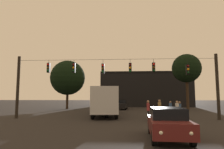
{
  "coord_description": "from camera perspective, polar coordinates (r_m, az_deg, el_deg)",
  "views": [
    {
      "loc": [
        1.05,
        -4.84,
        2.09
      ],
      "look_at": [
        -0.35,
        16.14,
        4.37
      ],
      "focal_mm": 32.47,
      "sensor_mm": 36.0,
      "label": 1
    }
  ],
  "objects": [
    {
      "name": "car_far_left",
      "position": [
        33.04,
        2.62,
        -8.42
      ],
      "size": [
        2.15,
        4.45,
        1.52
      ],
      "color": "black",
      "rests_on": "ground"
    },
    {
      "name": "pedestrian_trailing",
      "position": [
        22.13,
        16.15,
        -9.01
      ],
      "size": [
        0.25,
        0.37,
        1.61
      ],
      "color": "black",
      "rests_on": "ground"
    },
    {
      "name": "overhead_signal_span",
      "position": [
        19.19,
        0.8,
        -1.3
      ],
      "size": [
        19.2,
        0.44,
        6.03
      ],
      "color": "black",
      "rests_on": "ground"
    },
    {
      "name": "pedestrian_crossing_left",
      "position": [
        19.87,
        17.86,
        -9.17
      ],
      "size": [
        0.25,
        0.37,
        1.69
      ],
      "color": "black",
      "rests_on": "ground"
    },
    {
      "name": "tree_behind_building",
      "position": [
        35.05,
        -12.36,
        -0.91
      ],
      "size": [
        5.82,
        5.82,
        8.15
      ],
      "color": "#2D2116",
      "rests_on": "ground"
    },
    {
      "name": "tree_left_silhouette",
      "position": [
        33.11,
        20.24,
        1.59
      ],
      "size": [
        4.39,
        4.39,
        8.58
      ],
      "color": "#2D2116",
      "rests_on": "ground"
    },
    {
      "name": "pedestrian_near_bus",
      "position": [
        20.22,
        -1.7,
        -9.45
      ],
      "size": [
        0.33,
        0.41,
        1.66
      ],
      "color": "black",
      "rests_on": "ground"
    },
    {
      "name": "pedestrian_crossing_right",
      "position": [
        20.75,
        18.55,
        -9.16
      ],
      "size": [
        0.36,
        0.42,
        1.6
      ],
      "color": "black",
      "rests_on": "ground"
    },
    {
      "name": "car_near_right",
      "position": [
        10.72,
        15.43,
        -12.9
      ],
      "size": [
        2.05,
        4.42,
        1.52
      ],
      "color": "#511919",
      "rests_on": "ground"
    },
    {
      "name": "pedestrian_crossing_center",
      "position": [
        20.08,
        13.26,
        -9.09
      ],
      "size": [
        0.36,
        0.42,
        1.78
      ],
      "color": "black",
      "rests_on": "ground"
    },
    {
      "name": "city_bus",
      "position": [
        23.22,
        -1.91,
        -6.73
      ],
      "size": [
        3.43,
        11.17,
        3.0
      ],
      "color": "#B7BCC6",
      "rests_on": "ground"
    },
    {
      "name": "corner_building",
      "position": [
        47.5,
        8.94,
        -4.33
      ],
      "size": [
        18.52,
        13.83,
        7.12
      ],
      "color": "black",
      "rests_on": "ground"
    },
    {
      "name": "pedestrian_far_side",
      "position": [
        18.15,
        10.15,
        -9.56
      ],
      "size": [
        0.28,
        0.39,
        1.74
      ],
      "color": "black",
      "rests_on": "ground"
    },
    {
      "name": "ground_plane",
      "position": [
        29.43,
        1.8,
        -10.25
      ],
      "size": [
        168.0,
        168.0,
        0.0
      ],
      "primitive_type": "plane",
      "color": "black",
      "rests_on": "ground"
    }
  ]
}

